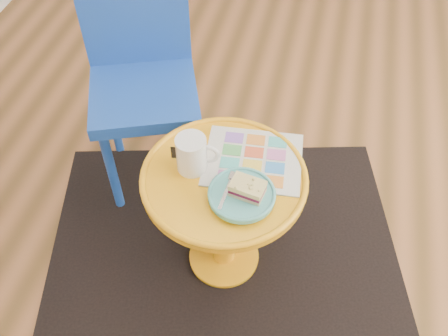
% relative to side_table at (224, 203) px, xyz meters
% --- Properties ---
extents(floor, '(4.00, 4.00, 0.00)m').
position_rel_side_table_xyz_m(floor, '(0.31, 0.11, -0.35)').
color(floor, brown).
rests_on(floor, ground).
extents(room_walls, '(4.00, 4.00, 4.00)m').
position_rel_side_table_xyz_m(room_walls, '(-0.69, 1.10, -0.29)').
color(room_walls, silver).
rests_on(room_walls, ground).
extents(rug, '(1.54, 1.39, 0.01)m').
position_rel_side_table_xyz_m(rug, '(0.00, 0.00, -0.34)').
color(rug, black).
rests_on(rug, ground).
extents(side_table, '(0.51, 0.51, 0.48)m').
position_rel_side_table_xyz_m(side_table, '(0.00, 0.00, 0.00)').
color(side_table, '#FFA715').
rests_on(side_table, ground).
extents(chair, '(0.50, 0.50, 0.87)m').
position_rel_side_table_xyz_m(chair, '(-0.41, 0.41, 0.15)').
color(chair, blue).
rests_on(chair, ground).
extents(newspaper, '(0.32, 0.28, 0.01)m').
position_rel_side_table_xyz_m(newspaper, '(0.07, 0.09, 0.14)').
color(newspaper, silver).
rests_on(newspaper, side_table).
extents(mug, '(0.13, 0.09, 0.12)m').
position_rel_side_table_xyz_m(mug, '(-0.10, 0.01, 0.20)').
color(mug, white).
rests_on(mug, side_table).
extents(plate, '(0.20, 0.20, 0.02)m').
position_rel_side_table_xyz_m(plate, '(0.07, -0.07, 0.15)').
color(plate, '#56B7B3').
rests_on(plate, newspaper).
extents(cake_slice, '(0.11, 0.08, 0.04)m').
position_rel_side_table_xyz_m(cake_slice, '(0.08, -0.07, 0.18)').
color(cake_slice, '#D3BC8C').
rests_on(cake_slice, plate).
extents(fork, '(0.03, 0.14, 0.00)m').
position_rel_side_table_xyz_m(fork, '(0.03, -0.07, 0.16)').
color(fork, silver).
rests_on(fork, plate).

